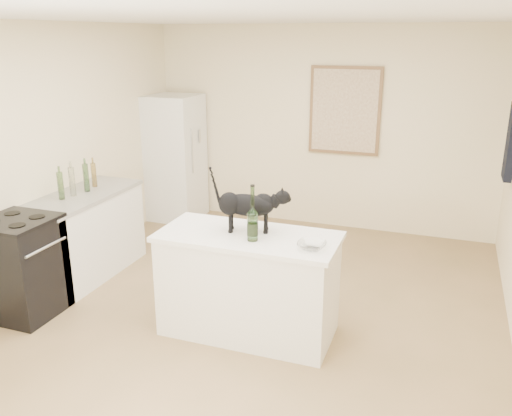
# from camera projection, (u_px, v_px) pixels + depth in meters

# --- Properties ---
(floor) EXTENTS (5.50, 5.50, 0.00)m
(floor) POSITION_uv_depth(u_px,v_px,m) (246.00, 318.00, 4.91)
(floor) COLOR #9B7A52
(floor) RESTS_ON ground
(ceiling) EXTENTS (5.50, 5.50, 0.00)m
(ceiling) POSITION_uv_depth(u_px,v_px,m) (244.00, 17.00, 4.11)
(ceiling) COLOR white
(ceiling) RESTS_ON ground
(wall_back) EXTENTS (4.50, 0.00, 4.50)m
(wall_back) POSITION_uv_depth(u_px,v_px,m) (321.00, 129.00, 6.97)
(wall_back) COLOR #F9E5C1
(wall_back) RESTS_ON ground
(wall_left) EXTENTS (0.00, 5.50, 5.50)m
(wall_left) POSITION_uv_depth(u_px,v_px,m) (30.00, 160.00, 5.24)
(wall_left) COLOR #F9E5C1
(wall_left) RESTS_ON ground
(island_base) EXTENTS (1.44, 0.67, 0.86)m
(island_base) POSITION_uv_depth(u_px,v_px,m) (248.00, 286.00, 4.57)
(island_base) COLOR white
(island_base) RESTS_ON floor
(island_top) EXTENTS (1.50, 0.70, 0.04)m
(island_top) POSITION_uv_depth(u_px,v_px,m) (248.00, 237.00, 4.43)
(island_top) COLOR white
(island_top) RESTS_ON island_base
(left_cabinets) EXTENTS (0.60, 1.40, 0.86)m
(left_cabinets) POSITION_uv_depth(u_px,v_px,m) (84.00, 237.00, 5.68)
(left_cabinets) COLOR white
(left_cabinets) RESTS_ON floor
(left_countertop) EXTENTS (0.62, 1.44, 0.04)m
(left_countertop) POSITION_uv_depth(u_px,v_px,m) (80.00, 196.00, 5.54)
(left_countertop) COLOR gray
(left_countertop) RESTS_ON left_cabinets
(stove) EXTENTS (0.60, 0.60, 0.90)m
(stove) POSITION_uv_depth(u_px,v_px,m) (22.00, 268.00, 4.87)
(stove) COLOR black
(stove) RESTS_ON floor
(fridge) EXTENTS (0.68, 0.68, 1.70)m
(fridge) POSITION_uv_depth(u_px,v_px,m) (175.00, 158.00, 7.39)
(fridge) COLOR white
(fridge) RESTS_ON floor
(artwork_frame) EXTENTS (0.90, 0.03, 1.10)m
(artwork_frame) POSITION_uv_depth(u_px,v_px,m) (345.00, 111.00, 6.77)
(artwork_frame) COLOR brown
(artwork_frame) RESTS_ON wall_back
(artwork_canvas) EXTENTS (0.82, 0.00, 1.02)m
(artwork_canvas) POSITION_uv_depth(u_px,v_px,m) (344.00, 111.00, 6.75)
(artwork_canvas) COLOR beige
(artwork_canvas) RESTS_ON wall_back
(hanging_garment) EXTENTS (0.08, 0.34, 0.80)m
(hanging_garment) POSITION_uv_depth(u_px,v_px,m) (511.00, 142.00, 5.60)
(hanging_garment) COLOR black
(hanging_garment) RESTS_ON wall_right
(black_cat) EXTENTS (0.61, 0.33, 0.41)m
(black_cat) POSITION_uv_depth(u_px,v_px,m) (247.00, 208.00, 4.44)
(black_cat) COLOR black
(black_cat) RESTS_ON island_top
(wine_bottle) EXTENTS (0.11, 0.11, 0.41)m
(wine_bottle) POSITION_uv_depth(u_px,v_px,m) (253.00, 216.00, 4.24)
(wine_bottle) COLOR #295923
(wine_bottle) RESTS_ON island_top
(glass_bowl) EXTENTS (0.23, 0.23, 0.05)m
(glass_bowl) POSITION_uv_depth(u_px,v_px,m) (312.00, 246.00, 4.12)
(glass_bowl) COLOR white
(glass_bowl) RESTS_ON island_top
(fridge_paper) EXTENTS (0.04, 0.13, 0.18)m
(fridge_paper) POSITION_uv_depth(u_px,v_px,m) (200.00, 136.00, 7.28)
(fridge_paper) COLOR beige
(fridge_paper) RESTS_ON fridge
(counter_bottle_cluster) EXTENTS (0.12, 0.57, 0.30)m
(counter_bottle_cluster) POSITION_uv_depth(u_px,v_px,m) (78.00, 180.00, 5.52)
(counter_bottle_cluster) COLOR brown
(counter_bottle_cluster) RESTS_ON left_countertop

